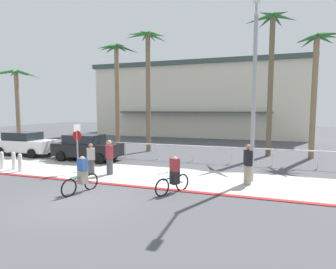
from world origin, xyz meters
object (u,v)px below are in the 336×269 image
object	(u,v)px
palm_tree_2	(148,63)
car_white_0	(25,143)
palm_tree_0	(16,87)
pedestrian_1	(248,166)
bollard_1	(14,161)
palm_tree_1	(117,69)
cyclist_teal_1	(82,175)
stop_sign_bike_lane	(77,141)
pedestrian_0	(91,160)
pedestrian_2	(110,159)
car_black_1	(87,147)
bollard_0	(2,160)
palm_tree_4	(316,64)
cyclist_blue_0	(174,176)
palm_tree_3	(271,56)
streetlight_curb	(254,88)
bollard_2	(20,162)

from	to	relation	value
palm_tree_2	car_white_0	distance (m)	10.85
palm_tree_0	pedestrian_1	bearing A→B (deg)	-18.23
bollard_1	palm_tree_1	world-z (taller)	palm_tree_1
palm_tree_1	cyclist_teal_1	size ratio (longest dim) A/B	4.85
stop_sign_bike_lane	car_white_0	bearing A→B (deg)	154.10
pedestrian_0	pedestrian_2	xyz separation A→B (m)	(0.90, 0.30, 0.09)
car_black_1	car_white_0	bearing A→B (deg)	177.20
bollard_0	car_white_0	distance (m)	4.68
palm_tree_4	pedestrian_2	size ratio (longest dim) A/B	4.67
pedestrian_2	cyclist_blue_0	bearing A→B (deg)	-24.71
palm_tree_3	palm_tree_2	bearing A→B (deg)	-175.85
stop_sign_bike_lane	pedestrian_1	world-z (taller)	stop_sign_bike_lane
bollard_0	cyclist_teal_1	world-z (taller)	cyclist_teal_1
palm_tree_4	pedestrian_1	size ratio (longest dim) A/B	4.59
palm_tree_1	palm_tree_2	bearing A→B (deg)	-1.34
bollard_0	streetlight_curb	size ratio (longest dim) A/B	0.13
palm_tree_1	pedestrian_2	world-z (taller)	palm_tree_1
bollard_2	palm_tree_0	size ratio (longest dim) A/B	0.15
pedestrian_2	car_black_1	bearing A→B (deg)	138.69
pedestrian_2	stop_sign_bike_lane	bearing A→B (deg)	-175.89
pedestrian_0	palm_tree_4	bearing A→B (deg)	36.42
bollard_1	stop_sign_bike_lane	bearing A→B (deg)	7.92
bollard_2	pedestrian_1	distance (m)	11.68
stop_sign_bike_lane	palm_tree_4	world-z (taller)	palm_tree_4
palm_tree_1	cyclist_blue_0	distance (m)	13.64
palm_tree_4	car_black_1	distance (m)	16.10
streetlight_curb	cyclist_teal_1	world-z (taller)	streetlight_curb
streetlight_curb	palm_tree_1	distance (m)	13.01
stop_sign_bike_lane	palm_tree_2	xyz separation A→B (m)	(0.82, 7.88, 5.24)
pedestrian_1	bollard_0	bearing A→B (deg)	-175.85
car_white_0	pedestrian_1	size ratio (longest dim) A/B	2.42
bollard_0	palm_tree_4	bearing A→B (deg)	27.78
palm_tree_3	pedestrian_0	bearing A→B (deg)	-135.50
streetlight_curb	pedestrian_0	distance (m)	8.63
streetlight_curb	palm_tree_2	distance (m)	10.94
palm_tree_4	cyclist_blue_0	xyz separation A→B (m)	(-6.81, -10.14, -5.62)
streetlight_curb	car_white_0	bearing A→B (deg)	170.62
car_black_1	cyclist_blue_0	world-z (taller)	car_black_1
streetlight_curb	car_black_1	size ratio (longest dim) A/B	1.70
bollard_2	pedestrian_2	bearing A→B (deg)	10.71
bollard_1	palm_tree_0	xyz separation A→B (m)	(-7.55, 7.45, 4.75)
bollard_1	cyclist_blue_0	distance (m)	9.63
bollard_2	palm_tree_2	bearing A→B (deg)	65.95
palm_tree_1	cyclist_teal_1	world-z (taller)	palm_tree_1
streetlight_curb	pedestrian_1	distance (m)	3.46
car_white_0	pedestrian_0	bearing A→B (deg)	-24.23
car_white_0	palm_tree_2	bearing A→B (deg)	29.83
palm_tree_1	pedestrian_2	bearing A→B (deg)	-64.52
palm_tree_0	bollard_1	bearing A→B (deg)	-44.62
car_black_1	bollard_1	bearing A→B (deg)	-120.80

